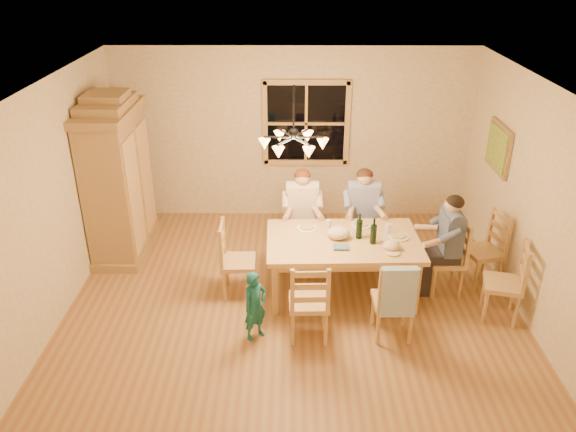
{
  "coord_description": "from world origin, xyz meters",
  "views": [
    {
      "loc": [
        -0.02,
        -5.87,
        4.03
      ],
      "look_at": [
        -0.06,
        0.1,
        1.12
      ],
      "focal_mm": 35.0,
      "sensor_mm": 36.0,
      "label": 1
    }
  ],
  "objects_px": {
    "wine_bottle_b": "(374,231)",
    "chair_spare_front": "(500,295)",
    "chair_near_left": "(309,313)",
    "wine_bottle_a": "(359,226)",
    "chandelier": "(294,142)",
    "adult_plaid_man": "(363,203)",
    "dining_table": "(343,246)",
    "chair_end_right": "(444,270)",
    "adult_slate_man": "(450,232)",
    "chair_near_right": "(392,312)",
    "adult_woman": "(302,204)",
    "armoire": "(118,182)",
    "chair_far_left": "(302,238)",
    "chair_spare_back": "(481,262)",
    "child": "(255,306)",
    "chair_end_left": "(239,272)",
    "chair_far_right": "(361,238)"
  },
  "relations": [
    {
      "from": "chandelier",
      "to": "chair_far_right",
      "type": "bearing_deg",
      "value": 48.65
    },
    {
      "from": "chandelier",
      "to": "child",
      "type": "bearing_deg",
      "value": -119.8
    },
    {
      "from": "chair_far_right",
      "to": "wine_bottle_b",
      "type": "distance_m",
      "value": 1.17
    },
    {
      "from": "chair_end_right",
      "to": "wine_bottle_b",
      "type": "xyz_separation_m",
      "value": [
        -0.95,
        -0.13,
        0.62
      ]
    },
    {
      "from": "wine_bottle_b",
      "to": "adult_slate_man",
      "type": "bearing_deg",
      "value": 7.63
    },
    {
      "from": "adult_plaid_man",
      "to": "chair_spare_back",
      "type": "height_order",
      "value": "adult_plaid_man"
    },
    {
      "from": "adult_slate_man",
      "to": "wine_bottle_a",
      "type": "height_order",
      "value": "adult_slate_man"
    },
    {
      "from": "chandelier",
      "to": "wine_bottle_b",
      "type": "relative_size",
      "value": 2.33
    },
    {
      "from": "chair_end_left",
      "to": "chair_spare_front",
      "type": "distance_m",
      "value": 3.17
    },
    {
      "from": "armoire",
      "to": "adult_plaid_man",
      "type": "height_order",
      "value": "armoire"
    },
    {
      "from": "chair_end_left",
      "to": "adult_slate_man",
      "type": "distance_m",
      "value": 2.66
    },
    {
      "from": "adult_woman",
      "to": "wine_bottle_a",
      "type": "xyz_separation_m",
      "value": [
        0.68,
        -0.83,
        0.08
      ]
    },
    {
      "from": "chair_spare_front",
      "to": "adult_woman",
      "type": "bearing_deg",
      "value": 73.38
    },
    {
      "from": "chair_near_left",
      "to": "dining_table",
      "type": "bearing_deg",
      "value": 62.1
    },
    {
      "from": "dining_table",
      "to": "chandelier",
      "type": "bearing_deg",
      "value": -162.58
    },
    {
      "from": "adult_slate_man",
      "to": "chair_end_left",
      "type": "bearing_deg",
      "value": 90.0
    },
    {
      "from": "chair_near_left",
      "to": "adult_woman",
      "type": "bearing_deg",
      "value": 90.0
    },
    {
      "from": "chair_far_right",
      "to": "adult_plaid_man",
      "type": "relative_size",
      "value": 1.13
    },
    {
      "from": "chair_end_right",
      "to": "child",
      "type": "xyz_separation_m",
      "value": [
        -2.34,
        -0.96,
        0.12
      ]
    },
    {
      "from": "armoire",
      "to": "adult_slate_man",
      "type": "xyz_separation_m",
      "value": [
        4.34,
        -1.07,
        -0.22
      ]
    },
    {
      "from": "adult_plaid_man",
      "to": "adult_slate_man",
      "type": "relative_size",
      "value": 1.0
    },
    {
      "from": "adult_plaid_man",
      "to": "wine_bottle_a",
      "type": "height_order",
      "value": "adult_plaid_man"
    },
    {
      "from": "chair_spare_front",
      "to": "chair_near_right",
      "type": "bearing_deg",
      "value": 119.21
    },
    {
      "from": "chair_end_left",
      "to": "adult_woman",
      "type": "height_order",
      "value": "adult_woman"
    },
    {
      "from": "chair_end_right",
      "to": "chair_near_left",
      "type": "bearing_deg",
      "value": 116.57
    },
    {
      "from": "chair_far_left",
      "to": "adult_woman",
      "type": "distance_m",
      "value": 0.54
    },
    {
      "from": "adult_woman",
      "to": "child",
      "type": "relative_size",
      "value": 1.04
    },
    {
      "from": "chair_near_left",
      "to": "chair_end_left",
      "type": "distance_m",
      "value": 1.22
    },
    {
      "from": "chair_near_left",
      "to": "chair_near_right",
      "type": "bearing_deg",
      "value": 0.0
    },
    {
      "from": "chair_near_right",
      "to": "adult_slate_man",
      "type": "bearing_deg",
      "value": 46.74
    },
    {
      "from": "armoire",
      "to": "chair_far_left",
      "type": "bearing_deg",
      "value": -5.22
    },
    {
      "from": "chair_near_left",
      "to": "wine_bottle_a",
      "type": "xyz_separation_m",
      "value": [
        0.63,
        0.94,
        0.62
      ]
    },
    {
      "from": "adult_slate_man",
      "to": "chair_spare_back",
      "type": "height_order",
      "value": "adult_slate_man"
    },
    {
      "from": "chair_end_right",
      "to": "adult_slate_man",
      "type": "xyz_separation_m",
      "value": [
        0.0,
        0.0,
        0.54
      ]
    },
    {
      "from": "chair_end_left",
      "to": "adult_slate_man",
      "type": "height_order",
      "value": "adult_slate_man"
    },
    {
      "from": "adult_plaid_man",
      "to": "chair_near_right",
      "type": "bearing_deg",
      "value": 93.37
    },
    {
      "from": "armoire",
      "to": "chair_near_right",
      "type": "bearing_deg",
      "value": -29.21
    },
    {
      "from": "dining_table",
      "to": "chair_spare_front",
      "type": "xyz_separation_m",
      "value": [
        1.83,
        -0.51,
        -0.36
      ]
    },
    {
      "from": "adult_slate_man",
      "to": "chair_spare_front",
      "type": "xyz_separation_m",
      "value": [
        0.53,
        -0.55,
        -0.54
      ]
    },
    {
      "from": "armoire",
      "to": "wine_bottle_a",
      "type": "bearing_deg",
      "value": -18.26
    },
    {
      "from": "armoire",
      "to": "chandelier",
      "type": "bearing_deg",
      "value": -28.2
    },
    {
      "from": "wine_bottle_b",
      "to": "chair_spare_front",
      "type": "bearing_deg",
      "value": -15.79
    },
    {
      "from": "chandelier",
      "to": "adult_plaid_man",
      "type": "relative_size",
      "value": 0.88
    },
    {
      "from": "chair_far_left",
      "to": "chair_end_left",
      "type": "xyz_separation_m",
      "value": [
        -0.81,
        -0.91,
        0.0
      ]
    },
    {
      "from": "chair_near_right",
      "to": "adult_woman",
      "type": "distance_m",
      "value": 2.07
    },
    {
      "from": "chair_near_right",
      "to": "chair_spare_back",
      "type": "xyz_separation_m",
      "value": [
        1.34,
        1.12,
        0.0
      ]
    },
    {
      "from": "chair_end_left",
      "to": "chandelier",
      "type": "bearing_deg",
      "value": 75.37
    },
    {
      "from": "chandelier",
      "to": "chair_near_right",
      "type": "bearing_deg",
      "value": -31.34
    },
    {
      "from": "chair_near_right",
      "to": "chair_spare_back",
      "type": "distance_m",
      "value": 1.74
    },
    {
      "from": "chair_spare_back",
      "to": "chair_end_left",
      "type": "bearing_deg",
      "value": 80.15
    }
  ]
}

